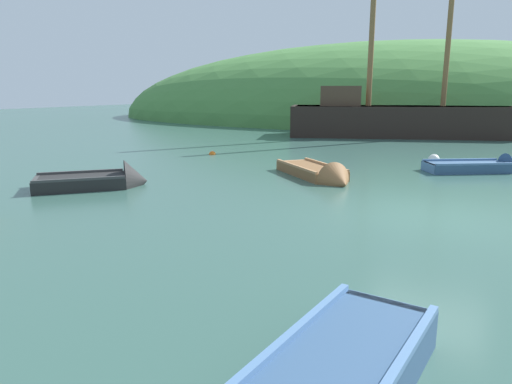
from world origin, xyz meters
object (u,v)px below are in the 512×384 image
object	(u,v)px
buoy_white	(434,160)
buoy_orange	(212,154)
rowboat_outer_left	(483,169)
rowboat_far	(102,183)
rowboat_center	(320,176)
sailing_ship	(398,125)

from	to	relation	value
buoy_white	buoy_orange	world-z (taller)	buoy_white
buoy_orange	buoy_white	bearing A→B (deg)	16.21
rowboat_outer_left	rowboat_far	world-z (taller)	rowboat_far
rowboat_far	buoy_orange	xyz separation A→B (m)	(-0.73, 6.93, -0.10)
buoy_orange	rowboat_center	bearing A→B (deg)	-29.10
sailing_ship	rowboat_outer_left	size ratio (longest dim) A/B	4.46
rowboat_center	buoy_orange	world-z (taller)	rowboat_center
rowboat_far	buoy_white	world-z (taller)	rowboat_far
sailing_ship	rowboat_outer_left	bearing A→B (deg)	-84.86
buoy_white	buoy_orange	bearing A→B (deg)	-163.79
sailing_ship	rowboat_center	xyz separation A→B (m)	(0.19, -14.33, -0.59)
rowboat_far	buoy_orange	size ratio (longest dim) A/B	10.48
sailing_ship	rowboat_far	bearing A→B (deg)	-122.40
rowboat_center	buoy_orange	xyz separation A→B (m)	(-5.67, 3.15, -0.09)
rowboat_center	rowboat_outer_left	distance (m)	5.61
rowboat_center	buoy_orange	bearing A→B (deg)	-166.09
rowboat_far	buoy_orange	world-z (taller)	rowboat_far
rowboat_far	buoy_white	xyz separation A→B (m)	(7.60, 9.35, -0.10)
sailing_ship	rowboat_outer_left	world-z (taller)	sailing_ship
buoy_white	buoy_orange	xyz separation A→B (m)	(-8.33, -2.42, 0.00)
sailing_ship	rowboat_far	xyz separation A→B (m)	(-4.75, -18.11, -0.57)
sailing_ship	buoy_white	bearing A→B (deg)	-89.66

